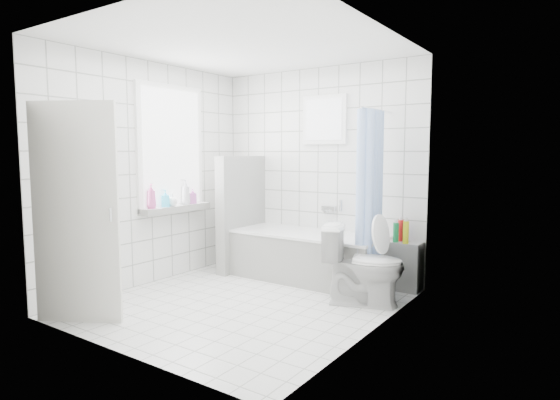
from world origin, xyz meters
The scene contains 19 objects.
ground centered at (0.00, 0.00, 0.00)m, with size 3.00×3.00×0.00m, color white.
ceiling centered at (0.00, 0.00, 2.60)m, with size 3.00×3.00×0.00m, color white.
wall_back centered at (0.00, 1.50, 1.30)m, with size 2.80×0.02×2.60m, color white.
wall_front centered at (0.00, -1.50, 1.30)m, with size 2.80×0.02×2.60m, color white.
wall_left centered at (-1.40, 0.00, 1.30)m, with size 0.02×3.00×2.60m, color white.
wall_right centered at (1.40, 0.00, 1.30)m, with size 0.02×3.00×2.60m, color white.
window_left centered at (-1.35, 0.30, 1.60)m, with size 0.01×0.90×1.40m, color white.
window_back centered at (0.10, 1.46, 1.95)m, with size 0.50×0.01×0.50m, color white.
window_sill centered at (-1.31, 0.30, 0.86)m, with size 0.18×1.02×0.08m, color white.
door centered at (-0.90, -1.28, 1.00)m, with size 0.04×0.80×2.00m, color silver.
bathtub centered at (0.08, 1.12, 0.29)m, with size 1.86×0.77×0.58m.
partition_wall centered at (-0.91, 1.07, 0.75)m, with size 0.15×0.85×1.50m, color white.
tiled_ledge centered at (1.18, 1.38, 0.28)m, with size 0.40×0.24×0.55m, color white.
toilet centered at (1.03, 0.65, 0.41)m, with size 0.46×0.80×0.82m, color white.
curtain_rod centered at (0.95, 1.10, 2.00)m, with size 0.02×0.02×0.80m, color silver.
shower_curtain centered at (0.95, 0.97, 1.10)m, with size 0.14×0.48×1.78m, color #548CF7, non-canonical shape.
tub_faucet centered at (0.18, 1.46, 0.85)m, with size 0.18×0.06×0.06m, color silver.
sill_bottles centered at (-1.30, 0.25, 1.03)m, with size 0.17×0.79×0.31m.
ledge_bottles centered at (1.18, 1.34, 0.67)m, with size 0.18×0.17×0.25m.
Camera 1 is at (2.97, -3.67, 1.55)m, focal length 30.00 mm.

